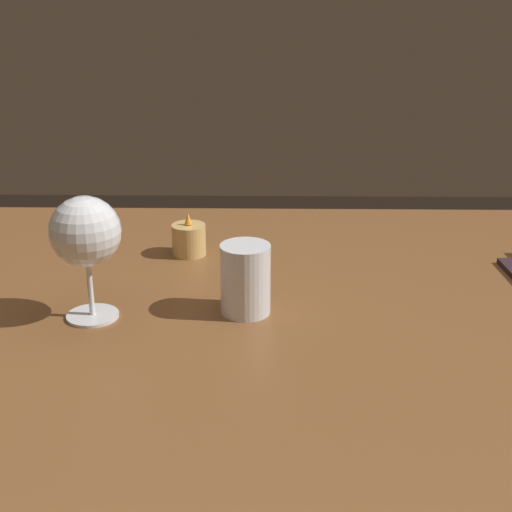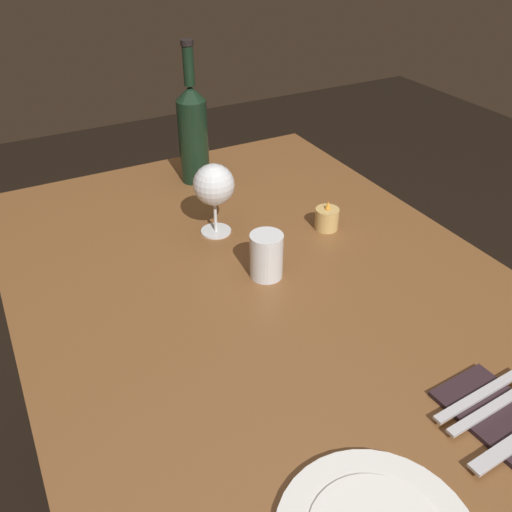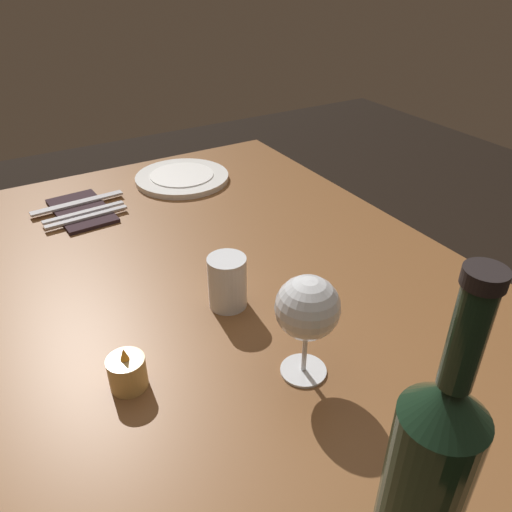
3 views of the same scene
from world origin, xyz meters
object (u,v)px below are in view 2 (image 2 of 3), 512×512
(wine_glass_left, at_px, (214,186))
(wine_bottle, at_px, (193,131))
(fork_outer, at_px, (480,395))
(folded_napkin, at_px, (507,422))
(votive_candle, at_px, (327,219))
(fork_inner, at_px, (494,407))
(water_tumbler, at_px, (266,258))

(wine_glass_left, distance_m, wine_bottle, 0.27)
(wine_glass_left, height_order, fork_outer, wine_glass_left)
(wine_glass_left, distance_m, folded_napkin, 0.69)
(votive_candle, xyz_separation_m, fork_inner, (0.54, -0.08, -0.01))
(wine_glass_left, height_order, water_tumbler, wine_glass_left)
(votive_candle, height_order, folded_napkin, votive_candle)
(votive_candle, distance_m, fork_inner, 0.54)
(fork_inner, relative_size, fork_outer, 1.00)
(votive_candle, relative_size, fork_outer, 0.37)
(fork_outer, bearing_deg, water_tumbler, -163.27)
(wine_glass_left, distance_m, fork_inner, 0.66)
(fork_inner, bearing_deg, wine_bottle, -174.73)
(wine_bottle, bearing_deg, fork_outer, 5.42)
(fork_inner, height_order, fork_outer, same)
(wine_glass_left, height_order, fork_inner, wine_glass_left)
(fork_inner, bearing_deg, folded_napkin, 0.00)
(folded_napkin, relative_size, fork_inner, 1.09)
(wine_bottle, bearing_deg, water_tumbler, -5.43)
(folded_napkin, relative_size, fork_outer, 1.09)
(water_tumbler, bearing_deg, fork_outer, 16.73)
(wine_glass_left, relative_size, folded_napkin, 0.81)
(fork_inner, distance_m, fork_outer, 0.02)
(wine_bottle, distance_m, fork_inner, 0.91)
(wine_bottle, xyz_separation_m, fork_inner, (0.90, 0.08, -0.12))
(votive_candle, distance_m, fork_outer, 0.52)
(votive_candle, xyz_separation_m, folded_napkin, (0.56, -0.08, -0.02))
(water_tumbler, height_order, folded_napkin, water_tumbler)
(folded_napkin, bearing_deg, votive_candle, 172.24)
(wine_glass_left, height_order, folded_napkin, wine_glass_left)
(votive_candle, bearing_deg, wine_glass_left, -114.31)
(wine_glass_left, xyz_separation_m, fork_inner, (0.64, 0.14, -0.10))
(water_tumbler, distance_m, fork_inner, 0.46)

